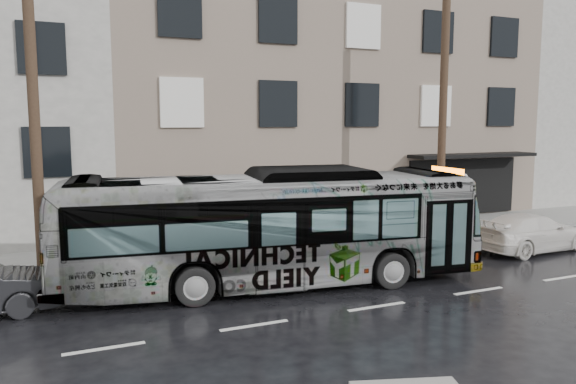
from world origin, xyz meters
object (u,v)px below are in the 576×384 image
object	(u,v)px
utility_pole_front	(443,118)
sign_post	(462,203)
utility_pole_rear	(34,117)
bus	(271,228)
white_sedan	(531,232)

from	to	relation	value
utility_pole_front	sign_post	distance (m)	3.48
utility_pole_rear	bus	size ratio (longest dim) A/B	0.77
utility_pole_front	sign_post	size ratio (longest dim) A/B	3.75
sign_post	utility_pole_rear	bearing A→B (deg)	180.00
sign_post	bus	xyz separation A→B (m)	(-9.29, -3.07, 0.27)
utility_pole_front	bus	xyz separation A→B (m)	(-8.19, -3.07, -3.03)
sign_post	white_sedan	world-z (taller)	sign_post
bus	white_sedan	distance (m)	9.94
utility_pole_front	utility_pole_rear	xyz separation A→B (m)	(-14.00, 0.00, 0.00)
white_sedan	utility_pole_rear	bearing A→B (deg)	75.58
white_sedan	sign_post	bearing A→B (deg)	7.80
utility_pole_front	white_sedan	bearing A→B (deg)	-59.33
sign_post	white_sedan	distance (m)	3.01
sign_post	white_sedan	size ratio (longest dim) A/B	0.53
utility_pole_rear	white_sedan	bearing A→B (deg)	-10.37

